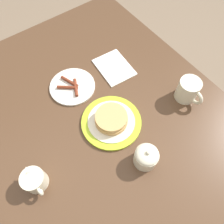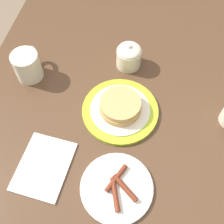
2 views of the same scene
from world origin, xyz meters
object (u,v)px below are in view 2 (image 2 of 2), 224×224
side_plate_bacon (118,188)px  napkin (44,166)px  pancake_plate (120,108)px  coffee_mug (28,65)px  sugar_bowl (129,56)px

side_plate_bacon → napkin: bearing=84.7°
pancake_plate → side_plate_bacon: (-0.24, -0.04, -0.01)m
pancake_plate → napkin: 0.29m
side_plate_bacon → coffee_mug: (0.33, 0.37, 0.04)m
coffee_mug → sugar_bowl: 0.34m
side_plate_bacon → napkin: 0.22m
coffee_mug → sugar_bowl: bearing=-71.1°
pancake_plate → sugar_bowl: bearing=2.0°
coffee_mug → napkin: bearing=-154.3°
coffee_mug → pancake_plate: bearing=-104.8°
side_plate_bacon → coffee_mug: size_ratio=1.62×
sugar_bowl → pancake_plate: bearing=-178.0°
sugar_bowl → coffee_mug: bearing=108.9°
napkin → coffee_mug: bearing=25.7°
sugar_bowl → napkin: size_ratio=0.50×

